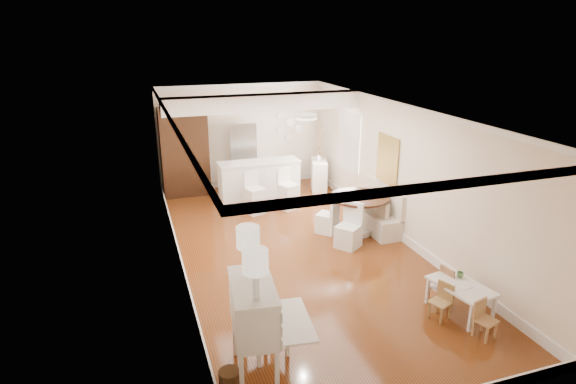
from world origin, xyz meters
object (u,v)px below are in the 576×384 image
breakfast_counter (259,181)px  bar_stool_right (288,189)px  kids_chair_a (440,302)px  pantry_cabinet (184,152)px  slip_chair_near (349,226)px  secretary_bureau (254,331)px  wicker_basket (230,380)px  kids_chair_b (440,286)px  kids_table (460,299)px  dining_table (359,215)px  sideboard (319,175)px  kids_chair_c (486,320)px  gustavian_armchair (265,322)px  bar_stool_left (255,193)px  slip_chair_far (327,214)px  fridge (256,156)px

breakfast_counter → bar_stool_right: size_ratio=2.06×
kids_chair_a → pantry_cabinet: (-2.87, 7.10, 0.86)m
slip_chair_near → bar_stool_right: size_ratio=0.91×
secretary_bureau → wicker_basket: (-0.35, -0.14, -0.53)m
kids_chair_b → wicker_basket: bearing=-86.6°
kids_table → dining_table: (-0.11, 3.25, 0.18)m
kids_chair_b → sideboard: (0.32, 5.93, 0.11)m
kids_chair_c → sideboard: size_ratio=0.65×
kids_chair_a → dining_table: (0.27, 3.30, 0.13)m
wicker_basket → bar_stool_right: bearing=65.0°
breakfast_counter → sideboard: (1.75, 0.28, -0.10)m
gustavian_armchair → bar_stool_left: 5.25m
dining_table → sideboard: (0.30, 3.00, -0.01)m
secretary_bureau → gustavian_armchair: secretary_bureau is taller
secretary_bureau → slip_chair_near: (2.75, 3.10, -0.21)m
secretary_bureau → kids_table: bearing=13.8°
kids_table → pantry_cabinet: pantry_cabinet is taller
secretary_bureau → slip_chair_far: (2.64, 3.92, -0.24)m
gustavian_armchair → bar_stool_right: 5.53m
dining_table → bar_stool_right: bar_stool_right is taller
pantry_cabinet → secretary_bureau: bearing=-90.8°
kids_chair_c → bar_stool_left: size_ratio=0.57×
pantry_cabinet → kids_chair_c: bearing=-67.4°
kids_chair_b → kids_table: bearing=11.6°
slip_chair_far → pantry_cabinet: bearing=-97.4°
dining_table → secretary_bureau: bearing=-131.7°
wicker_basket → kids_chair_b: 3.69m
gustavian_armchair → breakfast_counter: breakfast_counter is taller
kids_table → sideboard: size_ratio=1.11×
wicker_basket → bar_stool_right: size_ratio=0.27×
gustavian_armchair → slip_chair_near: size_ratio=1.06×
wicker_basket → slip_chair_near: (3.10, 3.24, 0.32)m
slip_chair_far → kids_chair_a: bearing=52.2°
slip_chair_near → breakfast_counter: 3.40m
slip_chair_near → kids_chair_c: bearing=-27.6°
gustavian_armchair → kids_chair_c: size_ratio=1.70×
kids_table → slip_chair_near: slip_chair_near is taller
kids_chair_b → dining_table: (0.02, 2.93, 0.12)m
kids_table → kids_chair_a: bearing=-173.3°
gustavian_armchair → bar_stool_left: bearing=-25.4°
gustavian_armchair → slip_chair_far: (2.38, 3.52, -0.06)m
kids_chair_c → slip_chair_near: size_ratio=0.62×
kids_chair_c → breakfast_counter: 6.79m
kids_chair_a → bar_stool_left: bar_stool_left is taller
wicker_basket → kids_table: kids_table is taller
kids_chair_b → fridge: fridge is taller
kids_chair_c → slip_chair_far: slip_chair_far is taller
bar_stool_right → fridge: 1.93m
breakfast_counter → pantry_cabinet: 2.11m
slip_chair_far → bar_stool_left: 1.98m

